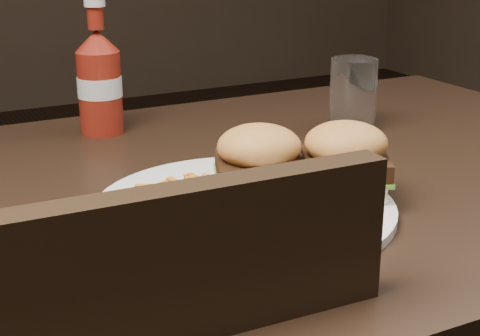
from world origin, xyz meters
name	(u,v)px	position (x,y,z in m)	size (l,w,h in m)	color
dining_table	(261,189)	(0.00, 0.00, 0.73)	(1.20, 0.80, 0.04)	black
plate	(244,208)	(-0.08, -0.10, 0.76)	(0.34, 0.34, 0.01)	white
sandwich_half_a	(259,188)	(-0.05, -0.09, 0.77)	(0.09, 0.08, 0.02)	beige
sandwich_half_b	(344,185)	(0.04, -0.13, 0.77)	(0.09, 0.08, 0.02)	beige
fries_pile	(189,194)	(-0.14, -0.10, 0.78)	(0.10, 0.10, 0.04)	#BA632A
ketchup_bottle	(100,95)	(-0.12, 0.29, 0.81)	(0.07, 0.07, 0.13)	maroon
tumbler	(353,95)	(0.23, 0.12, 0.81)	(0.07, 0.07, 0.11)	white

